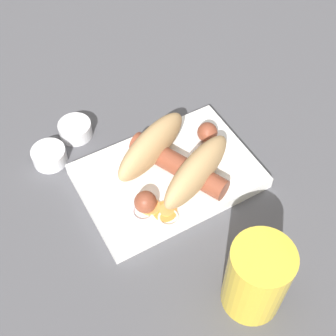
{
  "coord_description": "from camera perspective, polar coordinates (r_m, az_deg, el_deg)",
  "views": [
    {
      "loc": [
        0.22,
        0.38,
        0.6
      ],
      "look_at": [
        0.0,
        0.0,
        0.03
      ],
      "focal_mm": 50.0,
      "sensor_mm": 36.0,
      "label": 1
    }
  ],
  "objects": [
    {
      "name": "sausage",
      "position": [
        0.71,
        1.24,
        0.35
      ],
      "size": [
        0.18,
        0.16,
        0.03
      ],
      "color": "brown",
      "rests_on": "food_tray"
    },
    {
      "name": "condiment_cup_far",
      "position": [
        0.78,
        -14.25,
        1.39
      ],
      "size": [
        0.06,
        0.06,
        0.03
      ],
      "color": "white",
      "rests_on": "ground_plane"
    },
    {
      "name": "food_tray",
      "position": [
        0.74,
        0.0,
        -0.99
      ],
      "size": [
        0.27,
        0.18,
        0.02
      ],
      "color": "white",
      "rests_on": "ground_plane"
    },
    {
      "name": "condiment_cup_near",
      "position": [
        0.81,
        -11.22,
        4.56
      ],
      "size": [
        0.06,
        0.06,
        0.03
      ],
      "color": "white",
      "rests_on": "ground_plane"
    },
    {
      "name": "ground_plane",
      "position": [
        0.74,
        0.0,
        -1.5
      ],
      "size": [
        3.0,
        3.0,
        0.0
      ],
      "primitive_type": "plane",
      "color": "#4C4C51"
    },
    {
      "name": "drink_glass",
      "position": [
        0.6,
        10.97,
        -12.95
      ],
      "size": [
        0.08,
        0.08,
        0.12
      ],
      "color": "gold",
      "rests_on": "ground_plane"
    },
    {
      "name": "bread_roll",
      "position": [
        0.7,
        0.68,
        1.2
      ],
      "size": [
        0.19,
        0.18,
        0.06
      ],
      "color": "tan",
      "rests_on": "food_tray"
    },
    {
      "name": "pickled_veggies",
      "position": [
        0.68,
        -1.22,
        -5.33
      ],
      "size": [
        0.07,
        0.06,
        0.0
      ],
      "color": "orange",
      "rests_on": "food_tray"
    }
  ]
}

